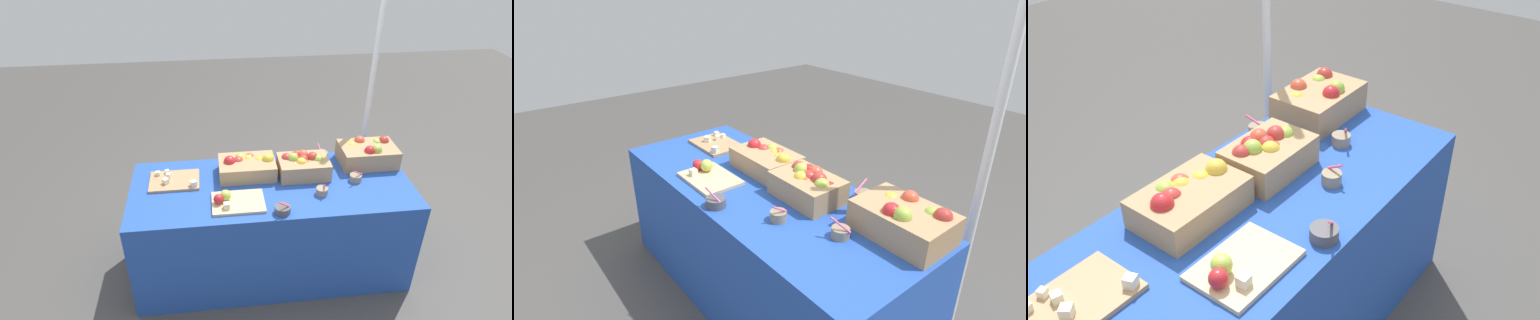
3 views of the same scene
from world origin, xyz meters
TOP-DOWN VIEW (x-y plane):
  - ground_plane at (0.00, 0.00)m, footprint 10.00×10.00m
  - table at (0.00, 0.00)m, footprint 1.90×0.76m
  - apple_crate_left at (0.73, 0.20)m, footprint 0.40×0.27m
  - apple_crate_middle at (0.24, 0.11)m, footprint 0.35×0.24m
  - apple_crate_right at (-0.15, 0.15)m, footprint 0.39×0.26m
  - cutting_board_front at (-0.27, -0.18)m, footprint 0.33×0.24m
  - cutting_board_back at (-0.66, 0.11)m, footprint 0.34×0.24m
  - sample_bowl_near at (0.58, -0.02)m, footprint 0.09×0.08m
  - sample_bowl_mid at (0.31, -0.15)m, footprint 0.08×0.08m
  - sample_bowl_far at (0.02, -0.31)m, footprint 0.10×0.10m
  - sample_bowl_extra at (0.42, 0.31)m, footprint 0.09×0.11m
  - tent_pole at (0.85, 0.60)m, footprint 0.04×0.04m

SIDE VIEW (x-z plane):
  - ground_plane at x=0.00m, z-range 0.00..0.00m
  - table at x=0.00m, z-range 0.00..0.74m
  - cutting_board_back at x=-0.66m, z-range 0.72..0.78m
  - cutting_board_front at x=-0.27m, z-range 0.72..0.81m
  - sample_bowl_extra at x=0.42m, z-range 0.72..0.81m
  - sample_bowl_far at x=0.02m, z-range 0.71..0.82m
  - sample_bowl_near at x=0.58m, z-range 0.71..0.82m
  - sample_bowl_mid at x=0.31m, z-range 0.72..0.81m
  - apple_crate_right at x=-0.15m, z-range 0.73..0.88m
  - apple_crate_middle at x=0.24m, z-range 0.73..0.90m
  - apple_crate_left at x=0.73m, z-range 0.73..0.91m
  - tent_pole at x=0.85m, z-range 0.00..2.13m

